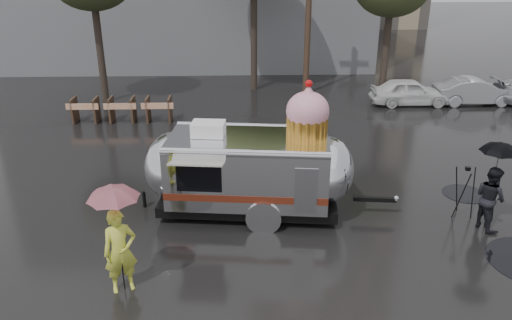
{
  "coord_description": "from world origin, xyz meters",
  "views": [
    {
      "loc": [
        -0.68,
        -9.83,
        6.55
      ],
      "look_at": [
        -0.3,
        2.15,
        1.49
      ],
      "focal_mm": 35.0,
      "sensor_mm": 36.0,
      "label": 1
    }
  ],
  "objects_px": {
    "airstream_trailer": "(252,167)",
    "person_left": "(120,251)",
    "tripod": "(465,187)",
    "person_right": "(490,198)"
  },
  "relations": [
    {
      "from": "person_left",
      "to": "tripod",
      "type": "distance_m",
      "value": 8.78
    },
    {
      "from": "airstream_trailer",
      "to": "tripod",
      "type": "height_order",
      "value": "airstream_trailer"
    },
    {
      "from": "airstream_trailer",
      "to": "tripod",
      "type": "xyz_separation_m",
      "value": [
        5.55,
        -0.43,
        -0.48
      ]
    },
    {
      "from": "airstream_trailer",
      "to": "tripod",
      "type": "relative_size",
      "value": 4.85
    },
    {
      "from": "airstream_trailer",
      "to": "person_left",
      "type": "relative_size",
      "value": 3.75
    },
    {
      "from": "tripod",
      "to": "airstream_trailer",
      "type": "bearing_deg",
      "value": -177.96
    },
    {
      "from": "airstream_trailer",
      "to": "person_left",
      "type": "bearing_deg",
      "value": -123.72
    },
    {
      "from": "person_left",
      "to": "person_right",
      "type": "distance_m",
      "value": 8.96
    },
    {
      "from": "person_left",
      "to": "person_right",
      "type": "bearing_deg",
      "value": -7.71
    },
    {
      "from": "airstream_trailer",
      "to": "person_right",
      "type": "distance_m",
      "value": 6.04
    }
  ]
}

